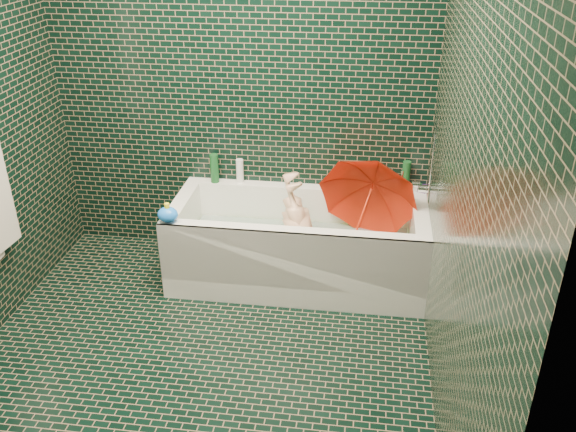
# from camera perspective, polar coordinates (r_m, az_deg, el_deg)

# --- Properties ---
(floor) EXTENTS (2.80, 2.80, 0.00)m
(floor) POSITION_cam_1_polar(r_m,az_deg,el_deg) (3.57, -8.57, -14.00)
(floor) COLOR black
(floor) RESTS_ON ground
(wall_back) EXTENTS (2.80, 0.00, 2.80)m
(wall_back) POSITION_cam_1_polar(r_m,az_deg,el_deg) (4.19, -4.56, 12.18)
(wall_back) COLOR black
(wall_back) RESTS_ON floor
(wall_front) EXTENTS (2.80, 0.00, 2.80)m
(wall_front) POSITION_cam_1_polar(r_m,az_deg,el_deg) (1.81, -23.60, -12.50)
(wall_front) COLOR black
(wall_front) RESTS_ON floor
(wall_right) EXTENTS (0.00, 2.80, 2.80)m
(wall_right) POSITION_cam_1_polar(r_m,az_deg,el_deg) (2.81, 15.98, 3.36)
(wall_right) COLOR black
(wall_right) RESTS_ON floor
(bathtub) EXTENTS (1.70, 0.75, 0.55)m
(bathtub) POSITION_cam_1_polar(r_m,az_deg,el_deg) (4.17, 0.92, -3.38)
(bathtub) COLOR white
(bathtub) RESTS_ON floor
(bath_mat) EXTENTS (1.35, 0.47, 0.01)m
(bath_mat) POSITION_cam_1_polar(r_m,az_deg,el_deg) (4.21, 0.94, -3.90)
(bath_mat) COLOR green
(bath_mat) RESTS_ON bathtub
(water) EXTENTS (1.48, 0.53, 0.00)m
(water) POSITION_cam_1_polar(r_m,az_deg,el_deg) (4.14, 0.96, -2.20)
(water) COLOR silver
(water) RESTS_ON bathtub
(faucet) EXTENTS (0.18, 0.19, 0.55)m
(faucet) POSITION_cam_1_polar(r_m,az_deg,el_deg) (3.92, 12.92, 3.01)
(faucet) COLOR silver
(faucet) RESTS_ON wall_right
(child) EXTENTS (1.00, 0.50, 0.41)m
(child) POSITION_cam_1_polar(r_m,az_deg,el_deg) (4.10, 1.59, -2.40)
(child) COLOR #E5B18F
(child) RESTS_ON bathtub
(umbrella) EXTENTS (0.87, 0.90, 0.83)m
(umbrella) POSITION_cam_1_polar(r_m,az_deg,el_deg) (4.00, 7.16, 0.70)
(umbrella) COLOR red
(umbrella) RESTS_ON bathtub
(soap_bottle_a) EXTENTS (0.12, 0.13, 0.28)m
(soap_bottle_a) POSITION_cam_1_polar(r_m,az_deg,el_deg) (4.31, 11.92, 2.20)
(soap_bottle_a) COLOR white
(soap_bottle_a) RESTS_ON bathtub
(soap_bottle_b) EXTENTS (0.11, 0.12, 0.20)m
(soap_bottle_b) POSITION_cam_1_polar(r_m,az_deg,el_deg) (4.31, 12.14, 2.16)
(soap_bottle_b) COLOR #451D6D
(soap_bottle_b) RESTS_ON bathtub
(soap_bottle_c) EXTENTS (0.13, 0.13, 0.16)m
(soap_bottle_c) POSITION_cam_1_polar(r_m,az_deg,el_deg) (4.32, 12.02, 2.21)
(soap_bottle_c) COLOR #154C21
(soap_bottle_c) RESTS_ON bathtub
(bottle_right_tall) EXTENTS (0.07, 0.07, 0.23)m
(bottle_right_tall) POSITION_cam_1_polar(r_m,az_deg,el_deg) (4.24, 10.97, 3.55)
(bottle_right_tall) COLOR #154C21
(bottle_right_tall) RESTS_ON bathtub
(bottle_right_pump) EXTENTS (0.05, 0.05, 0.17)m
(bottle_right_pump) POSITION_cam_1_polar(r_m,az_deg,el_deg) (4.25, 10.77, 3.18)
(bottle_right_pump) COLOR silver
(bottle_right_pump) RESTS_ON bathtub
(bottle_left_tall) EXTENTS (0.08, 0.08, 0.21)m
(bottle_left_tall) POSITION_cam_1_polar(r_m,az_deg,el_deg) (4.37, -6.90, 4.46)
(bottle_left_tall) COLOR #154C21
(bottle_left_tall) RESTS_ON bathtub
(bottle_left_short) EXTENTS (0.07, 0.07, 0.17)m
(bottle_left_short) POSITION_cam_1_polar(r_m,az_deg,el_deg) (4.36, -4.52, 4.25)
(bottle_left_short) COLOR white
(bottle_left_short) RESTS_ON bathtub
(rubber_duck) EXTENTS (0.12, 0.11, 0.10)m
(rubber_duck) POSITION_cam_1_polar(r_m,az_deg,el_deg) (4.27, 8.04, 2.92)
(rubber_duck) COLOR yellow
(rubber_duck) RESTS_ON bathtub
(bath_toy) EXTENTS (0.16, 0.15, 0.13)m
(bath_toy) POSITION_cam_1_polar(r_m,az_deg,el_deg) (3.87, -11.19, 0.15)
(bath_toy) COLOR #1B73FB
(bath_toy) RESTS_ON bathtub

